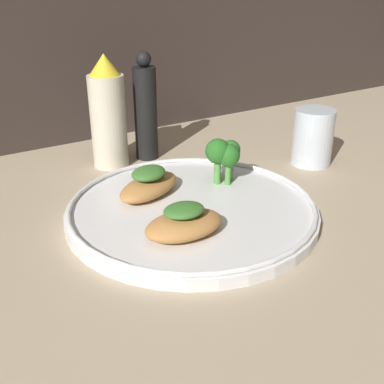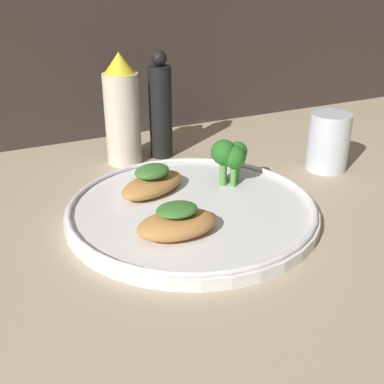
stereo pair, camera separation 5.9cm
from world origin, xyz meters
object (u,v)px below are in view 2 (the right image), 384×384
at_px(pepper_grinder, 161,109).
at_px(drinking_glass, 328,142).
at_px(sauce_bottle, 122,112).
at_px(broccoli_bunch, 229,156).
at_px(plate, 192,209).

bearing_deg(pepper_grinder, drinking_glass, -37.90).
height_order(sauce_bottle, pepper_grinder, sauce_bottle).
bearing_deg(drinking_glass, pepper_grinder, 142.10).
relative_size(broccoli_bunch, sauce_bottle, 0.37).
height_order(broccoli_bunch, sauce_bottle, sauce_bottle).
xyz_separation_m(broccoli_bunch, sauce_bottle, (-0.09, 0.17, 0.03)).
relative_size(plate, pepper_grinder, 1.84).
bearing_deg(sauce_bottle, pepper_grinder, 0.00).
distance_m(broccoli_bunch, drinking_glass, 0.18).
bearing_deg(sauce_bottle, drinking_glass, -30.79).
relative_size(sauce_bottle, drinking_glass, 1.96).
distance_m(plate, sauce_bottle, 0.23).
xyz_separation_m(sauce_bottle, pepper_grinder, (0.06, 0.00, -0.00)).
bearing_deg(pepper_grinder, plate, -102.54).
height_order(pepper_grinder, drinking_glass, pepper_grinder).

